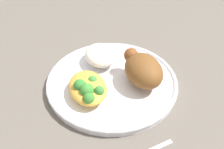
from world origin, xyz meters
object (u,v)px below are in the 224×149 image
Objects in this scene: plate at (112,81)px; mac_cheese_with_broccoli at (88,88)px; rice_pile at (101,55)px; roasted_chicken at (143,69)px.

mac_cheese_with_broccoli is (-0.03, 0.06, 0.03)m from plate.
plate is 2.77× the size of mac_cheese_with_broccoli.
rice_pile is at bearing -29.30° from mac_cheese_with_broccoli.
plate is 0.07m from rice_pile.
plate is 2.61× the size of roasted_chicken.
plate is at bearing 65.01° from roasted_chicken.
roasted_chicken reaches higher than rice_pile.
mac_cheese_with_broccoli is at bearing 150.70° from rice_pile.
roasted_chicken is at bearing -145.12° from rice_pile.
mac_cheese_with_broccoli reaches higher than plate.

